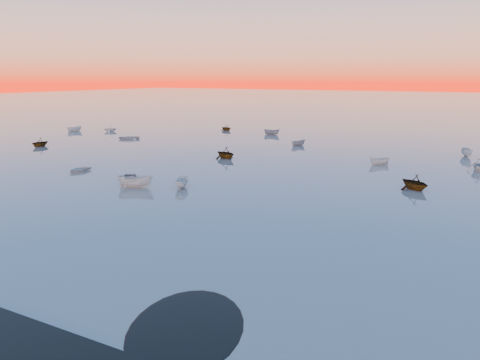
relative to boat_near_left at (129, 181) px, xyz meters
The scene contains 5 objects.
ground 74.90m from the boat_near_left, 79.70° to the left, with size 600.00×600.00×0.00m, color #71655E.
mud_lobes 30.42m from the boat_near_left, 63.87° to the right, with size 140.00×6.00×0.07m, color black, non-canonical shape.
moored_fleet 29.86m from the boat_near_left, 63.35° to the left, with size 124.00×58.00×1.20m, color #B8B8B3, non-canonical shape.
boat_near_left is the anchor object (origin of this frame).
boat_near_center 3.90m from the boat_near_left, 36.31° to the right, with size 4.34×1.84×1.50m, color #B8B8B3.
Camera 1 is at (26.63, -18.25, 13.13)m, focal length 35.00 mm.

